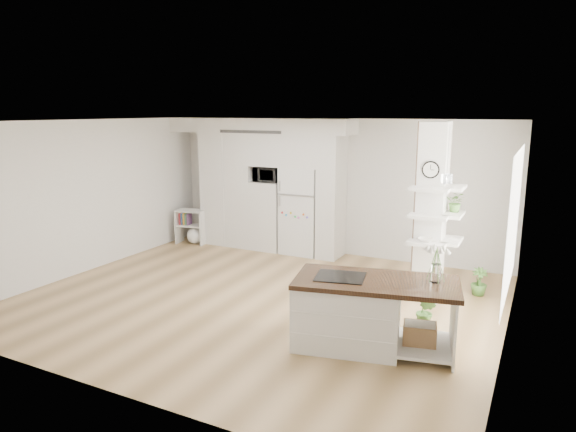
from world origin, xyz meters
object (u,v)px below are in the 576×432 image
object	(u,v)px
refrigerator	(302,211)
floor_plant_a	(426,312)
bookshelf	(193,229)
kitchen_island	(357,311)

from	to	relation	value
refrigerator	floor_plant_a	size ratio (longest dim) A/B	3.59
refrigerator	bookshelf	world-z (taller)	refrigerator
kitchen_island	bookshelf	size ratio (longest dim) A/B	2.81
bookshelf	floor_plant_a	bearing A→B (deg)	-31.47
refrigerator	bookshelf	distance (m)	2.54
refrigerator	floor_plant_a	distance (m)	4.09
refrigerator	kitchen_island	distance (m)	4.28
bookshelf	refrigerator	bearing A→B (deg)	0.11
refrigerator	kitchen_island	xyz separation A→B (m)	(2.40, -3.52, -0.42)
kitchen_island	refrigerator	bearing A→B (deg)	112.06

